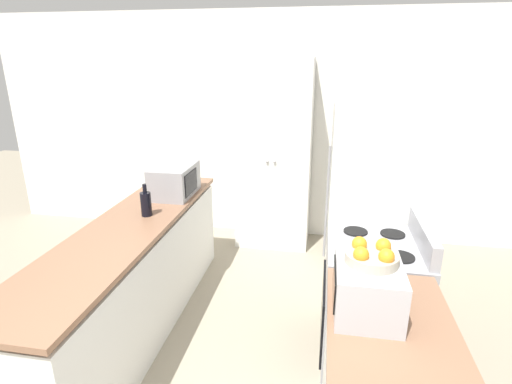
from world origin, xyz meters
TOP-DOWN VIEW (x-y plane):
  - wall_back at (0.00, 3.51)m, footprint 7.00×0.06m
  - counter_left at (-0.89, 1.40)m, footprint 0.60×2.61m
  - pantry_cabinet at (-0.02, 3.21)m, footprint 0.82×0.52m
  - stove at (0.91, 1.41)m, footprint 0.66×0.72m
  - refrigerator at (0.93, 2.21)m, footprint 0.70×0.80m
  - microwave at (-0.79, 2.14)m, footprint 0.34×0.49m
  - wine_bottle at (-0.83, 1.62)m, footprint 0.08×0.08m
  - toaster_oven at (0.78, 0.65)m, footprint 0.32×0.45m
  - fruit_bowl at (0.78, 0.65)m, footprint 0.25×0.25m

SIDE VIEW (x-z plane):
  - counter_left at x=-0.89m, z-range -0.02..0.89m
  - stove at x=0.91m, z-range -0.07..0.99m
  - refrigerator at x=0.93m, z-range 0.00..1.75m
  - wine_bottle at x=-0.83m, z-range 0.87..1.14m
  - toaster_oven at x=0.78m, z-range 0.90..1.16m
  - microwave at x=-0.79m, z-range 0.90..1.18m
  - pantry_cabinet at x=-0.02m, z-range 0.00..2.09m
  - fruit_bowl at x=0.78m, z-range 1.14..1.25m
  - wall_back at x=0.00m, z-range 0.00..2.60m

